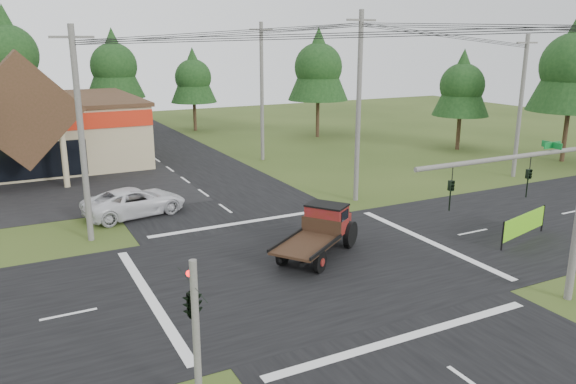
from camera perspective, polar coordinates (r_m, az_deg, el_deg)
ground at (r=25.26m, az=1.89°, el=-7.57°), size 120.00×120.00×0.00m
road_ns at (r=25.25m, az=1.89°, el=-7.55°), size 12.00×120.00×0.02m
road_ew at (r=25.25m, az=1.89°, el=-7.54°), size 120.00×12.00×0.02m
traffic_signal_mast at (r=22.12m, az=25.25°, el=-0.26°), size 8.12×0.24×7.00m
traffic_signal_corner at (r=14.93m, az=-9.72°, el=-9.72°), size 0.53×2.48×4.40m
utility_pole_nw at (r=28.85m, az=-20.27°, el=5.52°), size 2.00×0.30×10.50m
utility_pole_ne at (r=34.54m, az=7.18°, el=8.61°), size 2.00×0.30×11.50m
utility_pole_far at (r=44.02m, az=22.55°, el=8.12°), size 2.00×0.30×10.20m
utility_pole_n at (r=46.73m, az=-2.67°, el=10.20°), size 2.00×0.30×11.20m
tree_row_c at (r=61.34m, az=-26.65°, el=12.62°), size 7.28×7.28×13.13m
tree_row_d at (r=63.40m, az=-17.30°, el=12.33°), size 6.16×6.16×11.11m
tree_row_e at (r=63.47m, az=-9.62°, el=11.57°), size 5.04×5.04×9.09m
tree_side_ne at (r=58.33m, az=3.10°, el=12.78°), size 6.16×6.16×11.11m
tree_side_e_near at (r=53.68m, az=17.29°, el=10.50°), size 5.04×5.04×9.09m
tree_side_e_far at (r=51.35m, az=27.10°, el=11.63°), size 6.72×6.72×12.12m
antique_flatbed_truck at (r=25.94m, az=2.94°, el=-4.22°), size 5.74×4.90×2.31m
roadside_banner at (r=30.50m, az=22.82°, el=-3.27°), size 4.21×1.19×1.47m
white_pickup at (r=33.36m, az=-15.29°, el=-0.96°), size 6.21×3.77×1.61m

